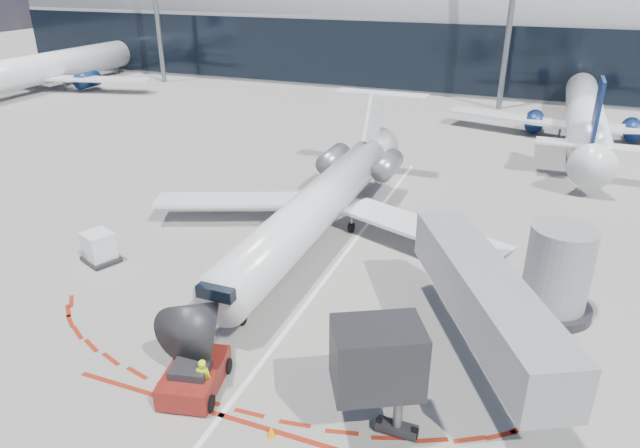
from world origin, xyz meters
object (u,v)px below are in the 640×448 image
at_px(regional_jet, 322,201).
at_px(ramp_worker, 204,379).
at_px(uld_container, 99,247).
at_px(pushback_tug, 194,376).

height_order(regional_jet, ramp_worker, regional_jet).
bearing_deg(regional_jet, ramp_worker, -86.04).
bearing_deg(ramp_worker, uld_container, -48.26).
xyz_separation_m(ramp_worker, uld_container, (-12.32, 8.08, -0.03)).
relative_size(pushback_tug, uld_container, 2.21).
bearing_deg(ramp_worker, regional_jet, -101.07).
xyz_separation_m(regional_jet, pushback_tug, (0.40, -15.85, -1.88)).
height_order(regional_jet, pushback_tug, regional_jet).
distance_m(regional_jet, ramp_worker, 16.34).
distance_m(pushback_tug, uld_container, 13.93).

